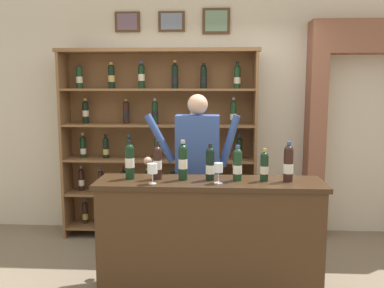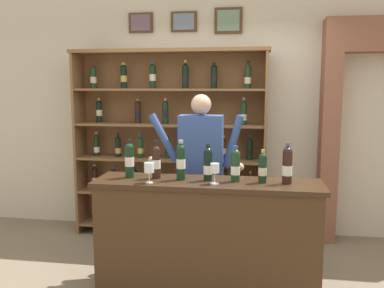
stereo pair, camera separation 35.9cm
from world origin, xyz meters
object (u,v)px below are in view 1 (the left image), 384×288
tasting_counter (209,237)px  tasting_bottle_chianti (238,164)px  tasting_bottle_grappa (130,160)px  tasting_bottle_vin_santo (210,164)px  tasting_bottle_bianco (183,161)px  wine_glass_spare (152,169)px  tasting_bottle_prosecco (288,163)px  tasting_bottle_riserva (264,166)px  wine_glass_center (218,169)px  wine_shelf (159,140)px  shopkeeper (197,162)px  tasting_bottle_rosso (157,162)px

tasting_counter → tasting_bottle_chianti: size_ratio=6.35×
tasting_bottle_grappa → tasting_bottle_vin_santo: bearing=-0.8°
tasting_counter → tasting_bottle_bianco: size_ratio=5.60×
tasting_bottle_chianti → wine_glass_spare: size_ratio=1.77×
tasting_counter → tasting_bottle_chianti: 0.67m
tasting_bottle_bianco → tasting_bottle_prosecco: bearing=-0.4°
tasting_bottle_riserva → tasting_counter: bearing=-178.2°
wine_glass_center → tasting_bottle_bianco: bearing=160.3°
wine_shelf → tasting_bottle_vin_santo: (0.61, -1.35, -0.02)m
tasting_bottle_riserva → wine_glass_center: size_ratio=1.63×
shopkeeper → tasting_bottle_rosso: 0.59m
tasting_bottle_grappa → tasting_bottle_vin_santo: size_ratio=1.07×
wine_shelf → wine_glass_spare: bearing=-84.4°
wine_shelf → tasting_counter: (0.61, -1.37, -0.66)m
shopkeeper → tasting_bottle_chianti: (0.36, -0.50, 0.08)m
wine_shelf → tasting_bottle_bianco: size_ratio=6.72×
wine_glass_spare → tasting_bottle_grappa: bearing=141.7°
shopkeeper → tasting_bottle_bianco: (-0.10, -0.51, 0.10)m
tasting_bottle_riserva → tasting_bottle_bianco: bearing=179.9°
wine_shelf → tasting_bottle_rosso: bearing=-83.0°
tasting_counter → tasting_bottle_vin_santo: bearing=83.8°
wine_shelf → wine_glass_center: wine_shelf is taller
tasting_bottle_riserva → tasting_bottle_chianti: bearing=178.2°
tasting_bottle_rosso → tasting_bottle_riserva: (0.89, -0.02, -0.02)m
tasting_counter → tasting_bottle_grappa: size_ratio=5.71×
wine_glass_center → tasting_counter: bearing=128.3°
tasting_bottle_chianti → tasting_bottle_riserva: size_ratio=1.09×
wine_shelf → shopkeeper: bearing=-60.6°
tasting_bottle_chianti → wine_glass_center: bearing=-145.0°
wine_shelf → tasting_counter: bearing=-66.2°
tasting_bottle_prosecco → wine_glass_center: size_ratio=1.97×
wine_shelf → wine_glass_center: bearing=-65.2°
shopkeeper → tasting_bottle_rosso: bearing=-122.7°
shopkeeper → wine_glass_spare: size_ratio=10.07×
tasting_counter → tasting_bottle_grappa: tasting_bottle_grappa is taller
tasting_bottle_rosso → wine_glass_center: (0.51, -0.13, -0.03)m
tasting_bottle_vin_santo → wine_glass_center: tasting_bottle_vin_santo is taller
wine_shelf → tasting_bottle_chianti: (0.84, -1.35, -0.03)m
tasting_bottle_rosso → wine_glass_center: bearing=-13.8°
tasting_bottle_vin_santo → tasting_bottle_riserva: 0.45m
tasting_bottle_bianco → wine_glass_spare: 0.28m
tasting_bottle_bianco → tasting_bottle_chianti: size_ratio=1.13×
wine_glass_spare → tasting_bottle_chianti: bearing=13.2°
tasting_bottle_rosso → tasting_bottle_bianco: size_ratio=0.97×
shopkeeper → tasting_bottle_rosso: size_ratio=5.19×
tasting_bottle_chianti → wine_glass_spare: (-0.69, -0.16, -0.02)m
tasting_bottle_prosecco → shopkeeper: bearing=146.4°
tasting_bottle_rosso → tasting_bottle_prosecco: bearing=-1.4°
tasting_bottle_chianti → tasting_bottle_riserva: bearing=-1.8°
tasting_bottle_riserva → wine_glass_center: tasting_bottle_riserva is taller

